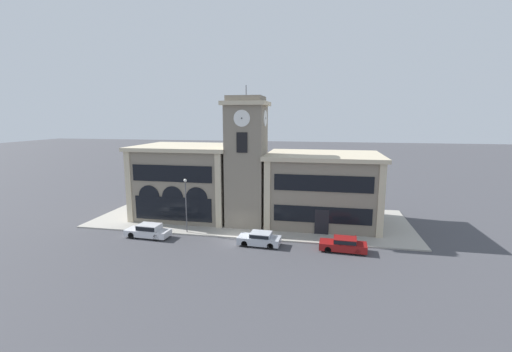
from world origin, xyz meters
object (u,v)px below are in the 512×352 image
(parked_car_near, at_px, (148,230))
(parked_car_far, at_px, (344,244))
(fire_hydrant, at_px, (355,240))
(parked_car_mid, at_px, (260,238))
(street_lamp, at_px, (186,198))

(parked_car_near, xyz_separation_m, parked_car_far, (20.21, 0.00, -0.06))
(parked_car_near, relative_size, fire_hydrant, 5.55)
(parked_car_near, xyz_separation_m, parked_car_mid, (12.07, 0.00, -0.05))
(parked_car_far, relative_size, street_lamp, 0.75)
(fire_hydrant, bearing_deg, parked_car_mid, -168.85)
(parked_car_far, distance_m, fire_hydrant, 2.25)
(parked_car_mid, distance_m, street_lamp, 9.38)
(parked_car_near, bearing_deg, street_lamp, -147.34)
(parked_car_far, relative_size, fire_hydrant, 5.16)
(parked_car_near, xyz_separation_m, street_lamp, (3.53, 2.00, 3.29))
(parked_car_mid, relative_size, fire_hydrant, 4.94)
(parked_car_near, height_order, fire_hydrant, parked_car_near)
(fire_hydrant, bearing_deg, parked_car_far, -124.27)
(parked_car_mid, bearing_deg, street_lamp, -10.00)
(parked_car_mid, distance_m, parked_car_far, 8.15)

